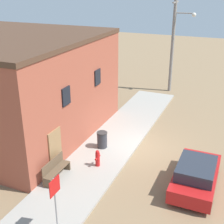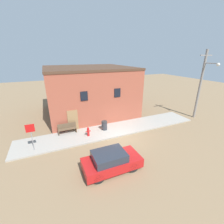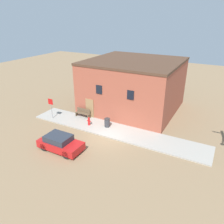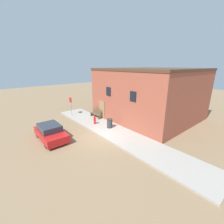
# 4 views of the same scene
# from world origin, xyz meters

# --- Properties ---
(ground_plane) EXTENTS (80.00, 80.00, 0.00)m
(ground_plane) POSITION_xyz_m (0.00, 0.00, 0.00)
(ground_plane) COLOR #846B4C
(sidewalk) EXTENTS (18.17, 2.94, 0.13)m
(sidewalk) POSITION_xyz_m (0.00, 1.47, 0.06)
(sidewalk) COLOR #9E998E
(sidewalk) RESTS_ON ground
(brick_building) EXTENTS (10.16, 9.84, 5.84)m
(brick_building) POSITION_xyz_m (-0.76, 7.79, 2.92)
(brick_building) COLOR #9E4C38
(brick_building) RESTS_ON ground
(fire_hydrant) EXTENTS (0.46, 0.22, 0.86)m
(fire_hydrant) POSITION_xyz_m (-2.74, 1.17, 0.56)
(fire_hydrant) COLOR red
(fire_hydrant) RESTS_ON sidewalk
(stop_sign) EXTENTS (0.63, 0.06, 2.23)m
(stop_sign) POSITION_xyz_m (-7.23, 0.65, 1.67)
(stop_sign) COLOR gray
(stop_sign) RESTS_ON sidewalk
(bench) EXTENTS (1.70, 0.44, 0.95)m
(bench) POSITION_xyz_m (-4.43, 2.52, 0.59)
(bench) COLOR brown
(bench) RESTS_ON sidewalk
(trash_bin) EXTENTS (0.58, 0.58, 0.90)m
(trash_bin) POSITION_xyz_m (-0.94, 1.76, 0.58)
(trash_bin) COLOR #333338
(trash_bin) RESTS_ON sidewalk
(utility_pole) EXTENTS (1.80, 1.76, 7.76)m
(utility_pole) POSITION_xyz_m (10.43, 0.61, 4.17)
(utility_pole) COLOR gray
(utility_pole) RESTS_ON ground
(parked_car) EXTENTS (3.80, 1.78, 1.32)m
(parked_car) POSITION_xyz_m (-2.46, -3.54, 0.64)
(parked_car) COLOR black
(parked_car) RESTS_ON ground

